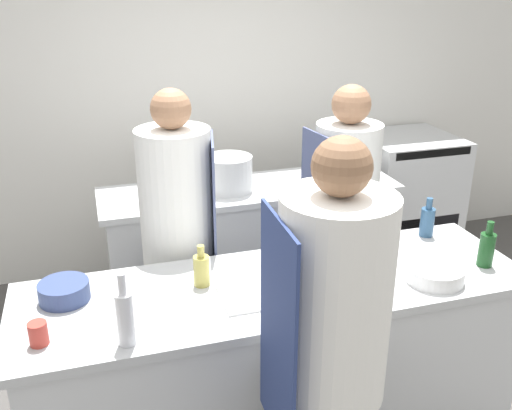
{
  "coord_description": "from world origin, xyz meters",
  "views": [
    {
      "loc": [
        -0.76,
        -2.14,
        2.22
      ],
      "look_at": [
        0.0,
        0.35,
        1.16
      ],
      "focal_mm": 40.0,
      "sensor_mm": 36.0,
      "label": 1
    }
  ],
  "objects_px": {
    "oven_range": "(403,196)",
    "bottle_wine": "(363,269)",
    "bowl_prep_small": "(434,273)",
    "chef_at_pass_far": "(343,223)",
    "stockpot": "(229,173)",
    "bottle_cooking_oil": "(487,248)",
    "cup": "(38,334)",
    "bowl_ceramic_blue": "(358,263)",
    "bottle_vinegar": "(125,317)",
    "bottle_sauce": "(201,269)",
    "chef_at_stove": "(179,249)",
    "bowl_mixing_large": "(64,291)",
    "bottle_olive_oil": "(427,221)",
    "chef_at_prep_near": "(329,373)"
  },
  "relations": [
    {
      "from": "bottle_sauce",
      "to": "bowl_prep_small",
      "type": "xyz_separation_m",
      "value": [
        1.03,
        -0.27,
        -0.04
      ]
    },
    {
      "from": "chef_at_prep_near",
      "to": "chef_at_stove",
      "type": "relative_size",
      "value": 1.03
    },
    {
      "from": "bottle_wine",
      "to": "bowl_prep_small",
      "type": "height_order",
      "value": "bottle_wine"
    },
    {
      "from": "stockpot",
      "to": "chef_at_pass_far",
      "type": "bearing_deg",
      "value": -43.11
    },
    {
      "from": "chef_at_stove",
      "to": "bowl_ceramic_blue",
      "type": "relative_size",
      "value": 9.62
    },
    {
      "from": "chef_at_pass_far",
      "to": "bottle_olive_oil",
      "type": "distance_m",
      "value": 0.55
    },
    {
      "from": "bottle_wine",
      "to": "bowl_mixing_large",
      "type": "bearing_deg",
      "value": 166.1
    },
    {
      "from": "bottle_sauce",
      "to": "bowl_ceramic_blue",
      "type": "bearing_deg",
      "value": -5.27
    },
    {
      "from": "oven_range",
      "to": "chef_at_prep_near",
      "type": "relative_size",
      "value": 0.58
    },
    {
      "from": "bottle_wine",
      "to": "cup",
      "type": "relative_size",
      "value": 3.07
    },
    {
      "from": "bottle_wine",
      "to": "stockpot",
      "type": "xyz_separation_m",
      "value": [
        -0.24,
        1.42,
        -0.0
      ]
    },
    {
      "from": "chef_at_stove",
      "to": "oven_range",
      "type": "bearing_deg",
      "value": 130.39
    },
    {
      "from": "chef_at_pass_far",
      "to": "bottle_cooking_oil",
      "type": "relative_size",
      "value": 7.22
    },
    {
      "from": "cup",
      "to": "bottle_cooking_oil",
      "type": "bearing_deg",
      "value": 1.3
    },
    {
      "from": "oven_range",
      "to": "bottle_vinegar",
      "type": "bearing_deg",
      "value": -140.31
    },
    {
      "from": "bottle_sauce",
      "to": "bowl_prep_small",
      "type": "relative_size",
      "value": 0.74
    },
    {
      "from": "chef_at_pass_far",
      "to": "bottle_vinegar",
      "type": "bearing_deg",
      "value": 116.79
    },
    {
      "from": "chef_at_stove",
      "to": "bottle_wine",
      "type": "bearing_deg",
      "value": 53.2
    },
    {
      "from": "oven_range",
      "to": "bottle_vinegar",
      "type": "distance_m",
      "value": 3.15
    },
    {
      "from": "bottle_wine",
      "to": "bowl_prep_small",
      "type": "bearing_deg",
      "value": -0.34
    },
    {
      "from": "bottle_cooking_oil",
      "to": "cup",
      "type": "bearing_deg",
      "value": -178.7
    },
    {
      "from": "bowl_mixing_large",
      "to": "cup",
      "type": "xyz_separation_m",
      "value": [
        -0.09,
        -0.3,
        0.0
      ]
    },
    {
      "from": "oven_range",
      "to": "bowl_prep_small",
      "type": "height_order",
      "value": "oven_range"
    },
    {
      "from": "chef_at_pass_far",
      "to": "stockpot",
      "type": "relative_size",
      "value": 5.37
    },
    {
      "from": "chef_at_stove",
      "to": "bottle_cooking_oil",
      "type": "xyz_separation_m",
      "value": [
        1.36,
        -0.72,
        0.15
      ]
    },
    {
      "from": "bowl_prep_small",
      "to": "bowl_ceramic_blue",
      "type": "relative_size",
      "value": 1.49
    },
    {
      "from": "chef_at_pass_far",
      "to": "cup",
      "type": "relative_size",
      "value": 17.8
    },
    {
      "from": "chef_at_pass_far",
      "to": "bottle_vinegar",
      "type": "relative_size",
      "value": 5.51
    },
    {
      "from": "bowl_mixing_large",
      "to": "stockpot",
      "type": "distance_m",
      "value": 1.5
    },
    {
      "from": "bottle_cooking_oil",
      "to": "bowl_prep_small",
      "type": "relative_size",
      "value": 0.86
    },
    {
      "from": "oven_range",
      "to": "bowl_ceramic_blue",
      "type": "relative_size",
      "value": 5.72
    },
    {
      "from": "cup",
      "to": "stockpot",
      "type": "xyz_separation_m",
      "value": [
        1.1,
        1.41,
        0.07
      ]
    },
    {
      "from": "bowl_mixing_large",
      "to": "bowl_prep_small",
      "type": "bearing_deg",
      "value": -10.94
    },
    {
      "from": "bottle_wine",
      "to": "bowl_mixing_large",
      "type": "distance_m",
      "value": 1.3
    },
    {
      "from": "bowl_mixing_large",
      "to": "stockpot",
      "type": "height_order",
      "value": "stockpot"
    },
    {
      "from": "bowl_mixing_large",
      "to": "chef_at_stove",
      "type": "bearing_deg",
      "value": 38.66
    },
    {
      "from": "bottle_cooking_oil",
      "to": "bowl_mixing_large",
      "type": "bearing_deg",
      "value": 172.38
    },
    {
      "from": "chef_at_stove",
      "to": "bottle_olive_oil",
      "type": "height_order",
      "value": "chef_at_stove"
    },
    {
      "from": "bottle_sauce",
      "to": "chef_at_pass_far",
      "type": "bearing_deg",
      "value": 31.89
    },
    {
      "from": "oven_range",
      "to": "bottle_wine",
      "type": "relative_size",
      "value": 3.56
    },
    {
      "from": "bottle_cooking_oil",
      "to": "bowl_ceramic_blue",
      "type": "bearing_deg",
      "value": 166.43
    },
    {
      "from": "bottle_olive_oil",
      "to": "bowl_ceramic_blue",
      "type": "bearing_deg",
      "value": -155.67
    },
    {
      "from": "oven_range",
      "to": "bottle_olive_oil",
      "type": "distance_m",
      "value": 1.72
    },
    {
      "from": "bottle_sauce",
      "to": "bowl_mixing_large",
      "type": "height_order",
      "value": "bottle_sauce"
    },
    {
      "from": "chef_at_stove",
      "to": "bottle_cooking_oil",
      "type": "relative_size",
      "value": 7.46
    },
    {
      "from": "bottle_wine",
      "to": "chef_at_stove",
      "type": "bearing_deg",
      "value": 131.63
    },
    {
      "from": "bowl_prep_small",
      "to": "stockpot",
      "type": "bearing_deg",
      "value": 113.16
    },
    {
      "from": "oven_range",
      "to": "stockpot",
      "type": "bearing_deg",
      "value": -163.43
    },
    {
      "from": "bowl_ceramic_blue",
      "to": "cup",
      "type": "distance_m",
      "value": 1.44
    },
    {
      "from": "chef_at_stove",
      "to": "bowl_prep_small",
      "type": "bearing_deg",
      "value": 65.21
    }
  ]
}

